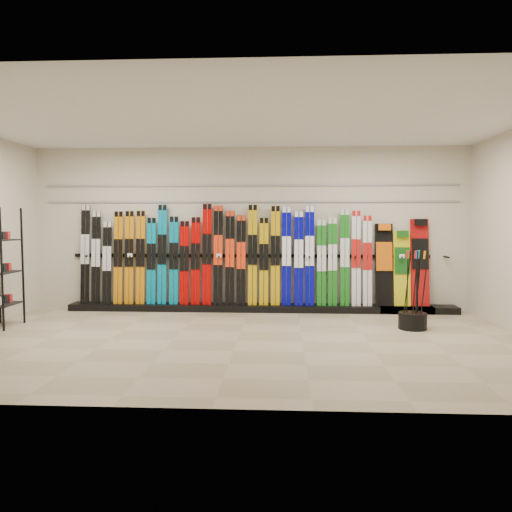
{
  "coord_description": "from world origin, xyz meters",
  "views": [
    {
      "loc": [
        0.61,
        -6.73,
        1.64
      ],
      "look_at": [
        0.2,
        1.0,
        1.1
      ],
      "focal_mm": 35.0,
      "sensor_mm": 36.0,
      "label": 1
    }
  ],
  "objects": [
    {
      "name": "slatwall_rail_1",
      "position": [
        0.0,
        2.48,
        2.3
      ],
      "size": [
        7.6,
        0.02,
        0.03
      ],
      "primitive_type": "cube",
      "color": "gray",
      "rests_on": "back_wall"
    },
    {
      "name": "back_wall",
      "position": [
        0.0,
        2.5,
        1.5
      ],
      "size": [
        8.0,
        0.0,
        8.0
      ],
      "primitive_type": "plane",
      "rotation": [
        1.57,
        0.0,
        0.0
      ],
      "color": "beige",
      "rests_on": "floor"
    },
    {
      "name": "ski_poles",
      "position": [
        2.63,
        0.88,
        0.61
      ],
      "size": [
        0.37,
        0.29,
        1.18
      ],
      "color": "black",
      "rests_on": "pole_bin"
    },
    {
      "name": "floor",
      "position": [
        0.0,
        0.0,
        0.0
      ],
      "size": [
        8.0,
        8.0,
        0.0
      ],
      "primitive_type": "plane",
      "color": "gray",
      "rests_on": "ground"
    },
    {
      "name": "snowboards",
      "position": [
        2.78,
        2.35,
        0.86
      ],
      "size": [
        0.96,
        0.24,
        1.56
      ],
      "color": "black",
      "rests_on": "ski_rack_base"
    },
    {
      "name": "skis",
      "position": [
        -0.45,
        2.31,
        0.97
      ],
      "size": [
        5.36,
        0.18,
        1.84
      ],
      "color": "black",
      "rests_on": "ski_rack_base"
    },
    {
      "name": "ceiling",
      "position": [
        0.0,
        0.0,
        3.0
      ],
      "size": [
        8.0,
        8.0,
        0.0
      ],
      "primitive_type": "plane",
      "rotation": [
        3.14,
        0.0,
        0.0
      ],
      "color": "silver",
      "rests_on": "back_wall"
    },
    {
      "name": "slatwall_rail_0",
      "position": [
        0.0,
        2.48,
        2.0
      ],
      "size": [
        7.6,
        0.02,
        0.03
      ],
      "primitive_type": "cube",
      "color": "gray",
      "rests_on": "back_wall"
    },
    {
      "name": "pole_bin",
      "position": [
        2.6,
        0.89,
        0.12
      ],
      "size": [
        0.42,
        0.42,
        0.25
      ],
      "primitive_type": "cylinder",
      "color": "black",
      "rests_on": "floor"
    },
    {
      "name": "ski_rack_base",
      "position": [
        0.22,
        2.28,
        0.06
      ],
      "size": [
        8.0,
        0.4,
        0.12
      ],
      "primitive_type": "cube",
      "color": "black",
      "rests_on": "floor"
    },
    {
      "name": "accessory_rack",
      "position": [
        -3.75,
        0.72,
        0.93
      ],
      "size": [
        0.4,
        0.6,
        1.85
      ],
      "primitive_type": "cube",
      "color": "black",
      "rests_on": "floor"
    }
  ]
}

